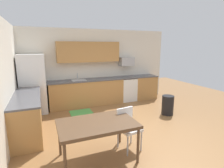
# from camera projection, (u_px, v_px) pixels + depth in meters

# --- Properties ---
(ground_plane) EXTENTS (12.00, 12.00, 0.00)m
(ground_plane) POSITION_uv_depth(u_px,v_px,m) (127.00, 130.00, 4.53)
(ground_plane) COLOR olive
(wall_back) EXTENTS (5.80, 0.10, 2.70)m
(wall_back) POSITION_uv_depth(u_px,v_px,m) (95.00, 66.00, 6.65)
(wall_back) COLOR silver
(wall_back) RESTS_ON ground
(wall_left) EXTENTS (0.10, 5.80, 2.70)m
(wall_left) POSITION_uv_depth(u_px,v_px,m) (0.00, 87.00, 3.27)
(wall_left) COLOR silver
(wall_left) RESTS_ON ground
(cabinet_run_back) EXTENTS (2.62, 0.60, 0.90)m
(cabinet_run_back) POSITION_uv_depth(u_px,v_px,m) (87.00, 93.00, 6.36)
(cabinet_run_back) COLOR #AD7A42
(cabinet_run_back) RESTS_ON ground
(cabinet_run_back_right) EXTENTS (0.93, 0.60, 0.90)m
(cabinet_run_back_right) POSITION_uv_depth(u_px,v_px,m) (144.00, 87.00, 7.23)
(cabinet_run_back_right) COLOR #AD7A42
(cabinet_run_back_right) RESTS_ON ground
(cabinet_run_left) EXTENTS (0.60, 2.00, 0.90)m
(cabinet_run_left) POSITION_uv_depth(u_px,v_px,m) (28.00, 115.00, 4.31)
(cabinet_run_left) COLOR #AD7A42
(cabinet_run_left) RESTS_ON ground
(countertop_back) EXTENTS (4.80, 0.64, 0.04)m
(countertop_back) POSITION_uv_depth(u_px,v_px,m) (98.00, 79.00, 6.42)
(countertop_back) COLOR #4C4C51
(countertop_back) RESTS_ON cabinet_run_back
(countertop_left) EXTENTS (0.64, 2.00, 0.04)m
(countertop_left) POSITION_uv_depth(u_px,v_px,m) (26.00, 96.00, 4.21)
(countertop_left) COLOR #4C4C51
(countertop_left) RESTS_ON cabinet_run_left
(upper_cabinets_back) EXTENTS (2.20, 0.34, 0.70)m
(upper_cabinets_back) POSITION_uv_depth(u_px,v_px,m) (89.00, 52.00, 6.22)
(upper_cabinets_back) COLOR #AD7A42
(refrigerator) EXTENTS (0.76, 0.70, 1.86)m
(refrigerator) POSITION_uv_depth(u_px,v_px,m) (33.00, 84.00, 5.54)
(refrigerator) COLOR white
(refrigerator) RESTS_ON ground
(oven_range) EXTENTS (0.60, 0.60, 0.91)m
(oven_range) POSITION_uv_depth(u_px,v_px,m) (127.00, 89.00, 6.95)
(oven_range) COLOR white
(oven_range) RESTS_ON ground
(microwave) EXTENTS (0.54, 0.36, 0.32)m
(microwave) POSITION_uv_depth(u_px,v_px,m) (126.00, 61.00, 6.82)
(microwave) COLOR #9EA0A5
(sink_basin) EXTENTS (0.48, 0.40, 0.14)m
(sink_basin) POSITION_uv_depth(u_px,v_px,m) (79.00, 82.00, 6.16)
(sink_basin) COLOR #A5A8AD
(sink_basin) RESTS_ON countertop_back
(sink_faucet) EXTENTS (0.02, 0.02, 0.24)m
(sink_faucet) POSITION_uv_depth(u_px,v_px,m) (77.00, 76.00, 6.29)
(sink_faucet) COLOR #B2B5BA
(sink_faucet) RESTS_ON countertop_back
(dining_table) EXTENTS (1.40, 0.90, 0.74)m
(dining_table) POSITION_uv_depth(u_px,v_px,m) (97.00, 125.00, 3.22)
(dining_table) COLOR brown
(dining_table) RESTS_ON ground
(chair_near_table) EXTENTS (0.46, 0.46, 0.85)m
(chair_near_table) POSITION_uv_depth(u_px,v_px,m) (128.00, 125.00, 3.63)
(chair_near_table) COLOR white
(chair_near_table) RESTS_ON ground
(trash_bin) EXTENTS (0.36, 0.36, 0.60)m
(trash_bin) POSITION_uv_depth(u_px,v_px,m) (168.00, 105.00, 5.51)
(trash_bin) COLOR black
(trash_bin) RESTS_ON ground
(floor_mat) EXTENTS (0.70, 0.50, 0.01)m
(floor_mat) POSITION_uv_depth(u_px,v_px,m) (81.00, 112.00, 5.72)
(floor_mat) COLOR #4CA54C
(floor_mat) RESTS_ON ground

